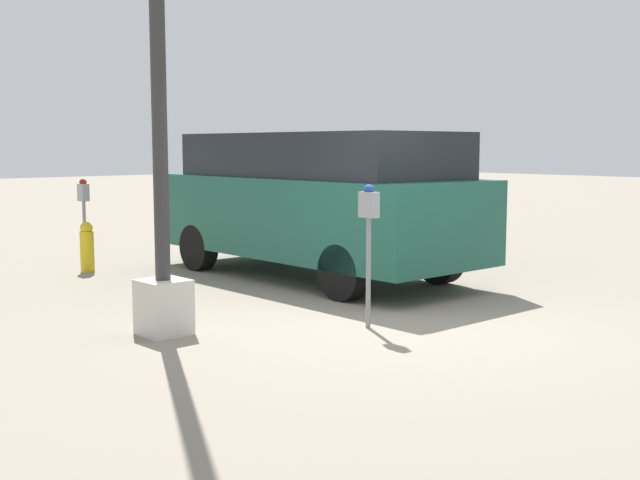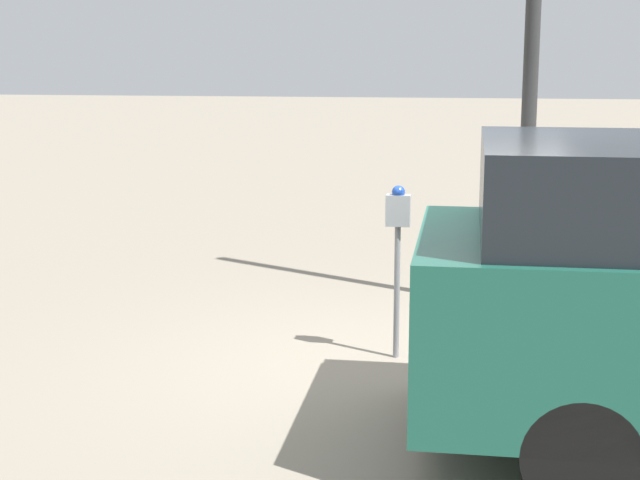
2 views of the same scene
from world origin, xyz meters
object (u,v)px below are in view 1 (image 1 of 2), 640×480
(parking_meter_far, at_px, (84,202))
(fire_hydrant, at_px, (87,247))
(parking_meter_near, at_px, (369,223))
(parked_van, at_px, (315,199))
(lamp_post, at_px, (160,153))

(parking_meter_far, xyz_separation_m, fire_hydrant, (-0.31, 0.12, -0.64))
(parking_meter_near, distance_m, fire_hydrant, 5.46)
(parking_meter_near, relative_size, fire_hydrant, 1.98)
(parking_meter_far, xyz_separation_m, parked_van, (-2.95, -2.04, 0.10))
(lamp_post, bearing_deg, parked_van, -65.21)
(parking_meter_near, xyz_separation_m, lamp_post, (1.16, 1.70, 0.70))
(parking_meter_far, distance_m, fire_hydrant, 0.72)
(parked_van, xyz_separation_m, fire_hydrant, (2.64, 2.16, -0.74))
(lamp_post, height_order, fire_hydrant, lamp_post)
(parking_meter_near, relative_size, parking_meter_far, 1.08)
(parking_meter_far, height_order, lamp_post, lamp_post)
(parking_meter_far, distance_m, lamp_post, 4.84)
(lamp_post, distance_m, parked_van, 3.88)
(parking_meter_near, bearing_deg, parking_meter_far, 4.71)
(parking_meter_far, height_order, parked_van, parked_van)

